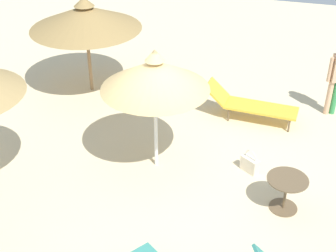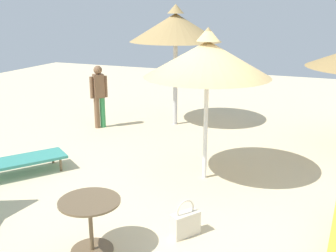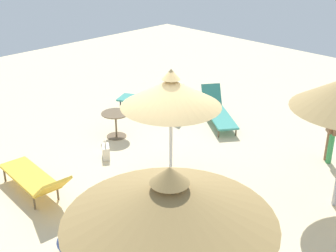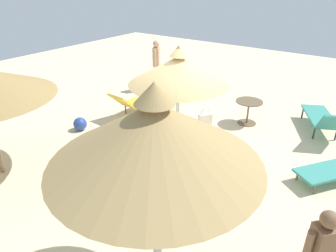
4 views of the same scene
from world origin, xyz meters
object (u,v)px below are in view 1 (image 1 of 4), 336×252
object	(u,v)px
parasol_umbrella_front	(155,75)
beach_ball	(176,91)
side_table_round	(286,188)
person_standing_far_right	(336,76)
handbag	(250,164)
parasol_umbrella_far_left	(85,17)
lounge_chair_center	(249,104)

from	to	relation	value
parasol_umbrella_front	beach_ball	bearing A→B (deg)	-82.38
side_table_round	person_standing_far_right	bearing A→B (deg)	-101.44
beach_ball	parasol_umbrella_front	bearing A→B (deg)	97.62
handbag	beach_ball	world-z (taller)	handbag
parasol_umbrella_far_left	side_table_round	world-z (taller)	parasol_umbrella_far_left
handbag	beach_ball	xyz separation A→B (m)	(2.26, -2.58, 0.00)
lounge_chair_center	beach_ball	bearing A→B (deg)	-15.24
parasol_umbrella_far_left	lounge_chair_center	xyz separation A→B (m)	(-4.22, 0.34, -1.59)
parasol_umbrella_front	beach_ball	xyz separation A→B (m)	(0.39, -2.90, -1.88)
handbag	beach_ball	bearing A→B (deg)	-48.71
parasol_umbrella_far_left	beach_ball	xyz separation A→B (m)	(-2.28, -0.19, -1.81)
parasol_umbrella_far_left	beach_ball	size ratio (longest dim) A/B	7.74
parasol_umbrella_far_left	lounge_chair_center	world-z (taller)	parasol_umbrella_far_left
person_standing_far_right	side_table_round	size ratio (longest dim) A/B	2.40
parasol_umbrella_front	lounge_chair_center	world-z (taller)	parasol_umbrella_front
lounge_chair_center	beach_ball	world-z (taller)	lounge_chair_center
parasol_umbrella_front	person_standing_far_right	bearing A→B (deg)	-136.85
parasol_umbrella_front	handbag	xyz separation A→B (m)	(-1.88, -0.32, -1.89)
parasol_umbrella_far_left	handbag	world-z (taller)	parasol_umbrella_far_left
parasol_umbrella_far_left	parasol_umbrella_front	bearing A→B (deg)	134.58
parasol_umbrella_front	lounge_chair_center	bearing A→B (deg)	-123.14
parasol_umbrella_front	person_standing_far_right	world-z (taller)	parasol_umbrella_front
side_table_round	beach_ball	bearing A→B (deg)	-49.24
lounge_chair_center	side_table_round	distance (m)	3.17
parasol_umbrella_front	person_standing_far_right	size ratio (longest dim) A/B	1.44
parasol_umbrella_far_left	lounge_chair_center	distance (m)	4.52
lounge_chair_center	side_table_round	size ratio (longest dim) A/B	2.98
lounge_chair_center	handbag	xyz separation A→B (m)	(-0.33, 2.05, -0.23)
side_table_round	beach_ball	xyz separation A→B (m)	(3.03, -3.51, -0.29)
parasol_umbrella_front	side_table_round	size ratio (longest dim) A/B	3.47
parasol_umbrella_front	lounge_chair_center	distance (m)	3.28
lounge_chair_center	person_standing_far_right	distance (m)	2.12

